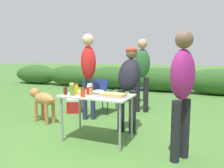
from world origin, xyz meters
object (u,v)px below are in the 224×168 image
(standing_person_in_red_jacket, at_px, (182,84))
(camp_chair_green_behind_table, at_px, (102,94))
(mixing_bowl, at_px, (98,92))
(standing_person_in_olive_jacket, at_px, (129,80))
(bbq_sauce_bottle, at_px, (65,90))
(camp_chair_near_hedge, at_px, (132,86))
(mustard_bottle, at_px, (77,89))
(cooler_box, at_px, (75,104))
(food_tray, at_px, (113,95))
(spice_jar, at_px, (91,91))
(plate_stack, at_px, (80,92))
(standing_person_in_navy_coat, at_px, (142,68))
(dog, at_px, (43,100))
(relish_jar, at_px, (72,89))
(standing_person_in_dark_puffer, at_px, (88,67))
(hot_sauce_bottle, at_px, (83,92))
(paper_cup_stack, at_px, (90,88))
(folding_table, at_px, (97,100))
(ketchup_bottle, at_px, (89,90))

(standing_person_in_red_jacket, height_order, camp_chair_green_behind_table, standing_person_in_red_jacket)
(mixing_bowl, height_order, standing_person_in_olive_jacket, standing_person_in_olive_jacket)
(standing_person_in_red_jacket, bearing_deg, bbq_sauce_bottle, -60.95)
(standing_person_in_olive_jacket, relative_size, camp_chair_green_behind_table, 1.82)
(standing_person_in_red_jacket, bearing_deg, camp_chair_near_hedge, -123.29)
(mustard_bottle, bearing_deg, standing_person_in_olive_jacket, 49.56)
(standing_person_in_olive_jacket, relative_size, cooler_box, 2.66)
(food_tray, xyz_separation_m, spice_jar, (-0.37, -0.01, 0.04))
(cooler_box, bearing_deg, mixing_bowl, -160.06)
(plate_stack, relative_size, standing_person_in_navy_coat, 0.14)
(dog, height_order, camp_chair_near_hedge, camp_chair_near_hedge)
(bbq_sauce_bottle, height_order, dog, bbq_sauce_bottle)
(plate_stack, height_order, relish_jar, relish_jar)
(dog, bearing_deg, standing_person_in_dark_puffer, -40.98)
(mustard_bottle, relative_size, bbq_sauce_bottle, 1.29)
(mustard_bottle, bearing_deg, camp_chair_near_hedge, 91.59)
(standing_person_in_olive_jacket, relative_size, standing_person_in_navy_coat, 0.87)
(mustard_bottle, height_order, bbq_sauce_bottle, mustard_bottle)
(spice_jar, bearing_deg, standing_person_in_navy_coat, 82.99)
(cooler_box, bearing_deg, mustard_bottle, -170.97)
(spice_jar, relative_size, relish_jar, 0.68)
(hot_sauce_bottle, distance_m, camp_chair_green_behind_table, 1.90)
(paper_cup_stack, xyz_separation_m, relish_jar, (-0.15, -0.30, 0.02))
(spice_jar, height_order, dog, spice_jar)
(folding_table, xyz_separation_m, standing_person_in_navy_coat, (0.18, 2.01, 0.39))
(relish_jar, xyz_separation_m, camp_chair_green_behind_table, (-0.32, 1.76, -0.37))
(spice_jar, bearing_deg, paper_cup_stack, 123.06)
(folding_table, bearing_deg, standing_person_in_navy_coat, 84.96)
(camp_chair_green_behind_table, bearing_deg, standing_person_in_navy_coat, 37.50)
(mixing_bowl, relative_size, standing_person_in_red_jacket, 0.12)
(paper_cup_stack, distance_m, hot_sauce_bottle, 0.33)
(folding_table, xyz_separation_m, standing_person_in_olive_jacket, (0.31, 0.64, 0.26))
(spice_jar, distance_m, dog, 1.54)
(ketchup_bottle, xyz_separation_m, spice_jar, (0.06, -0.05, -0.01))
(paper_cup_stack, relative_size, standing_person_in_olive_jacket, 0.11)
(hot_sauce_bottle, xyz_separation_m, standing_person_in_red_jacket, (1.41, 0.06, 0.18))
(relish_jar, distance_m, standing_person_in_navy_coat, 2.29)
(standing_person_in_dark_puffer, xyz_separation_m, camp_chair_near_hedge, (0.29, 2.10, -0.65))
(plate_stack, bearing_deg, hot_sauce_bottle, -52.48)
(ketchup_bottle, bearing_deg, food_tray, -5.13)
(mustard_bottle, relative_size, standing_person_in_olive_jacket, 0.13)
(food_tray, bearing_deg, ketchup_bottle, 174.87)
(food_tray, xyz_separation_m, dog, (-1.78, 0.51, -0.31))
(hot_sauce_bottle, relative_size, relish_jar, 0.83)
(food_tray, distance_m, camp_chair_near_hedge, 3.22)
(mustard_bottle, relative_size, cooler_box, 0.34)
(mustard_bottle, relative_size, relish_jar, 0.99)
(standing_person_in_dark_puffer, relative_size, cooler_box, 3.16)
(camp_chair_green_behind_table, bearing_deg, paper_cup_stack, -64.10)
(dog, bearing_deg, camp_chair_green_behind_table, -21.40)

